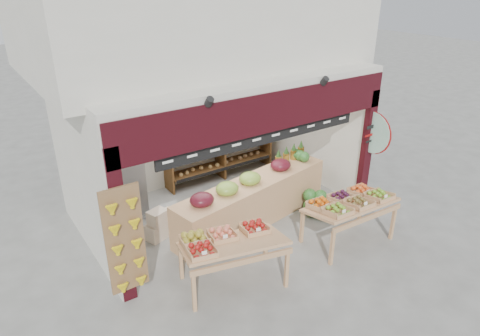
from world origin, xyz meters
The scene contains 11 objects.
ground centered at (0.00, 0.00, 0.00)m, with size 60.00×60.00×0.00m, color slate.
shop_structure centered at (0.00, 1.61, 3.92)m, with size 6.36×5.12×5.40m.
banana_board centered at (-2.73, -1.17, 1.12)m, with size 0.60×0.15×1.80m.
gift_sign centered at (2.75, -1.15, 1.75)m, with size 0.04×0.93×0.92m.
back_shelving centered at (0.89, 1.96, 1.14)m, with size 2.95×0.48×1.83m.
refrigerator centered at (-1.72, 1.47, 0.81)m, with size 0.63×0.63×1.63m, color #AFB1B6.
cardboard_stack centered at (-1.44, 0.36, 0.23)m, with size 1.01×0.84×0.62m.
mid_counter centered at (0.27, -0.29, 0.52)m, with size 3.85×1.38×1.17m.
display_table_left centered at (-1.25, -1.61, 0.82)m, with size 1.87×1.32×1.07m.
display_table_right centered at (1.38, -1.91, 0.85)m, with size 1.75×1.04×1.08m.
watermelon_pile centered at (1.65, -0.84, 0.21)m, with size 0.71×0.73×0.55m.
Camera 1 is at (-4.35, -6.56, 4.81)m, focal length 32.00 mm.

